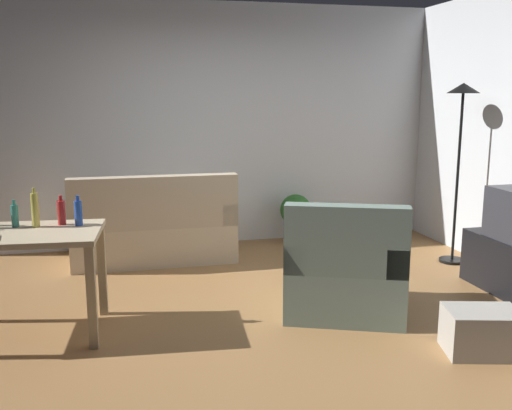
# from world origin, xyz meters

# --- Properties ---
(ground_plane) EXTENTS (5.20, 4.40, 0.02)m
(ground_plane) POSITION_xyz_m (0.00, 0.00, -0.01)
(ground_plane) COLOR #9E7042
(wall_rear) EXTENTS (5.20, 0.10, 2.70)m
(wall_rear) POSITION_xyz_m (0.00, 2.20, 1.35)
(wall_rear) COLOR silver
(wall_rear) RESTS_ON ground_plane
(couch) EXTENTS (1.64, 0.84, 0.92)m
(couch) POSITION_xyz_m (-0.73, 1.59, 0.31)
(couch) COLOR beige
(couch) RESTS_ON ground_plane
(torchiere_lamp) EXTENTS (0.32, 0.32, 1.81)m
(torchiere_lamp) POSITION_xyz_m (2.25, 0.79, 1.41)
(torchiere_lamp) COLOR black
(torchiere_lamp) RESTS_ON ground_plane
(desk) EXTENTS (1.26, 0.80, 0.76)m
(desk) POSITION_xyz_m (-1.80, -0.11, 0.65)
(desk) COLOR #C6B28E
(desk) RESTS_ON ground_plane
(potted_plant) EXTENTS (0.36, 0.36, 0.57)m
(potted_plant) POSITION_xyz_m (0.90, 1.90, 0.33)
(potted_plant) COLOR brown
(potted_plant) RESTS_ON ground_plane
(armchair) EXTENTS (1.15, 1.12, 0.92)m
(armchair) POSITION_xyz_m (0.64, -0.25, 0.32)
(armchair) COLOR slate
(armchair) RESTS_ON ground_plane
(storage_box) EXTENTS (0.55, 0.45, 0.30)m
(storage_box) POSITION_xyz_m (1.26, -1.15, 0.15)
(storage_box) COLOR #A8A399
(storage_box) RESTS_ON ground_plane
(bottle_tall) EXTENTS (0.05, 0.05, 0.20)m
(bottle_tall) POSITION_xyz_m (-1.80, 0.05, 0.84)
(bottle_tall) COLOR teal
(bottle_tall) RESTS_ON desk
(bottle_squat) EXTENTS (0.05, 0.05, 0.29)m
(bottle_squat) POSITION_xyz_m (-1.65, 0.01, 0.89)
(bottle_squat) COLOR #BCB24C
(bottle_squat) RESTS_ON desk
(bottle_red) EXTENTS (0.06, 0.06, 0.22)m
(bottle_red) POSITION_xyz_m (-1.48, 0.05, 0.85)
(bottle_red) COLOR #AD2323
(bottle_red) RESTS_ON desk
(bottle_blue) EXTENTS (0.06, 0.06, 0.22)m
(bottle_blue) POSITION_xyz_m (-1.35, -0.01, 0.86)
(bottle_blue) COLOR #2347A3
(bottle_blue) RESTS_ON desk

